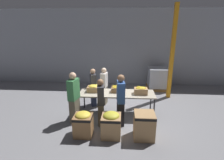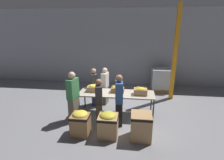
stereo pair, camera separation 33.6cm
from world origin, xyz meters
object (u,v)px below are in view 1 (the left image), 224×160
Objects in this scene: volunteer_0 at (104,86)px; donation_bin_0 at (83,123)px; banana_box_1 at (118,89)px; volunteer_3 at (121,100)px; donation_bin_2 at (144,125)px; donation_bin_1 at (111,124)px; support_pillar at (172,53)px; volunteer_4 at (101,102)px; volunteer_2 at (93,88)px; banana_box_0 at (93,88)px; banana_box_2 at (141,90)px; pallet_stack_0 at (158,79)px; sorting_table at (117,94)px; volunteer_1 at (74,98)px.

volunteer_0 is 2.31m from donation_bin_0.
banana_box_1 is 0.85m from volunteer_3.
donation_bin_2 is (1.74, 0.00, 0.02)m from donation_bin_0.
support_pillar is at bearing 53.12° from donation_bin_1.
volunteer_4 is 2.03× the size of donation_bin_1.
banana_box_1 is 0.11× the size of support_pillar.
volunteer_4 is 0.86m from donation_bin_0.
banana_box_1 is 1.61m from donation_bin_1.
volunteer_2 is 2.07× the size of donation_bin_0.
support_pillar is at bearing 27.80° from banana_box_0.
banana_box_2 is (0.81, -0.14, 0.02)m from banana_box_1.
pallet_stack_0 is (2.90, 4.28, 0.15)m from donation_bin_0.
support_pillar reaches higher than volunteer_3.
volunteer_0 reaches higher than pallet_stack_0.
volunteer_0 is 1.72m from volunteer_3.
sorting_table is 1.47m from donation_bin_1.
volunteer_2 reaches higher than donation_bin_0.
volunteer_4 reaches higher than sorting_table.
volunteer_3 is 1.06m from donation_bin_2.
support_pillar is (2.37, 3.16, 1.60)m from donation_bin_1.
banana_box_1 is at bearing -125.35° from pallet_stack_0.
sorting_table is 1.58× the size of volunteer_1.
volunteer_1 is 1.52m from volunteer_3.
sorting_table is at bearing -142.56° from support_pillar.
volunteer_2 is (-1.81, 0.70, -0.18)m from banana_box_2.
support_pillar is (2.25, 1.65, 1.08)m from banana_box_1.
sorting_table is 3.56× the size of donation_bin_1.
volunteer_0 reaches higher than banana_box_2.
banana_box_0 is (-0.86, 0.09, 0.18)m from sorting_table.
volunteer_2 is 2.77m from donation_bin_2.
volunteer_1 reaches higher than pallet_stack_0.
volunteer_0 is at bearing 147.73° from banana_box_2.
volunteer_3 is 4.05m from pallet_stack_0.
banana_box_0 is 0.25× the size of volunteer_3.
sorting_table is 6.46× the size of banana_box_0.
volunteer_1 is at bearing 121.09° from donation_bin_0.
banana_box_1 is at bearing 58.27° from donation_bin_0.
volunteer_2 is at bearing -5.54° from volunteer_1.
volunteer_2 is (-1.00, 0.56, -0.16)m from banana_box_1.
donation_bin_0 is (0.06, -2.08, -0.37)m from volunteer_2.
donation_bin_1 is (-0.25, -0.68, -0.43)m from volunteer_3.
volunteer_1 is 1.12× the size of volunteer_2.
pallet_stack_0 reaches higher than sorting_table.
banana_box_0 is 0.57× the size of donation_bin_0.
support_pillar is (3.24, 1.08, 1.24)m from volunteer_2.
donation_bin_2 is at bearing -41.64° from banana_box_0.
volunteer_3 is (-0.69, -0.69, -0.10)m from banana_box_2.
banana_box_2 is 1.75m from donation_bin_1.
volunteer_2 is 3.64m from support_pillar.
banana_box_1 is at bearing 0.53° from banana_box_0.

